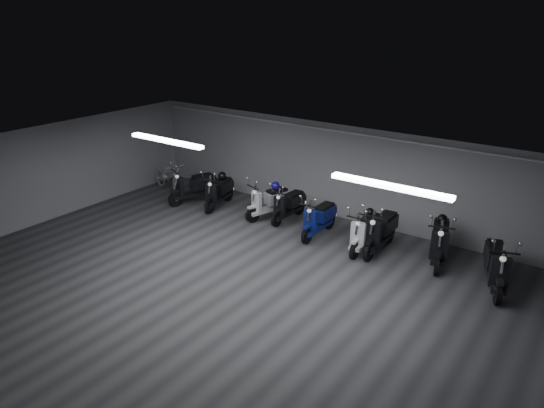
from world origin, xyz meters
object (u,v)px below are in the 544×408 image
Objects in this scene: scooter_2 at (269,196)px; scooter_6 at (365,226)px; scooter_0 at (194,182)px; helmet_2 at (370,212)px; scooter_1 at (219,187)px; scooter_9 at (497,259)px; scooter_3 at (288,200)px; helmet_0 at (276,186)px; bicycle at (169,174)px; scooter_8 at (440,235)px; helmet_1 at (222,176)px; helmet_3 at (442,219)px; scooter_4 at (319,213)px; scooter_7 at (381,225)px.

scooter_6 is at bearing 11.15° from scooter_2.
helmet_2 is at bearing 24.91° from scooter_0.
scooter_6 is at bearing -13.05° from scooter_1.
scooter_2 is 6.50m from scooter_9.
helmet_0 is at bearing 171.72° from scooter_3.
bicycle is (-4.72, -0.24, -0.01)m from scooter_3.
scooter_1 is 8.27m from scooter_9.
scooter_8 reaches higher than helmet_1.
scooter_1 is 6.80m from helmet_3.
scooter_1 is 2.41m from scooter_3.
scooter_4 is 1.76m from scooter_7.
scooter_8 is 0.41m from helmet_3.
helmet_1 is at bearing 176.59° from scooter_7.
scooter_6 reaches higher than scooter_3.
scooter_2 is 1.86m from helmet_1.
scooter_8 is at bearing 10.29° from scooter_6.
helmet_2 is (-3.22, 0.34, 0.22)m from scooter_9.
scooter_9 is at bearing -74.79° from bicycle.
scooter_8 is at bearing -9.20° from scooter_1.
scooter_6 is 0.94× the size of bicycle.
bicycle is at bearing -175.28° from scooter_3.
scooter_2 reaches higher than scooter_1.
helmet_0 is at bearing -68.54° from bicycle.
scooter_8 reaches higher than helmet_3.
scooter_8 reaches higher than scooter_1.
bicycle is at bearing -179.86° from helmet_2.
scooter_1 is (0.90, 0.16, -0.04)m from scooter_0.
helmet_1 is (-5.11, 0.36, 0.28)m from scooter_6.
helmet_1 is (0.85, 0.41, 0.25)m from scooter_0.
scooter_3 is 4.41m from helmet_3.
scooter_8 is 7.65× the size of helmet_1.
scooter_1 is 6.83× the size of helmet_1.
helmet_1 reaches higher than helmet_2.
scooter_7 is at bearing -73.62° from bicycle.
scooter_4 is at bearing -12.71° from scooter_1.
scooter_6 is 7.43× the size of helmet_3.
scooter_7 reaches higher than helmet_2.
helmet_2 is at bearing 90.00° from scooter_6.
scooter_7 is 7.83× the size of helmet_0.
scooter_6 is (1.40, -0.05, 0.01)m from scooter_4.
bicycle is at bearing -176.94° from helmet_1.
bicycle is 8.18× the size of helmet_2.
helmet_0 is (-4.99, 0.15, 0.21)m from scooter_8.
scooter_7 reaches higher than scooter_1.
scooter_8 reaches higher than scooter_0.
scooter_9 is at bearing 21.75° from scooter_0.
scooter_9 is 8.10× the size of helmet_3.
scooter_9 is 1.72m from helmet_3.
scooter_7 is 5.48m from helmet_1.
scooter_3 is 6.83× the size of helmet_0.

